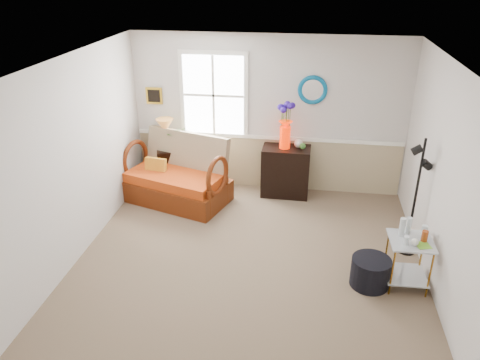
# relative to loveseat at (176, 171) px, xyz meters

# --- Properties ---
(floor) EXTENTS (4.50, 5.00, 0.01)m
(floor) POSITION_rel_loveseat_xyz_m (1.40, -1.74, -0.53)
(floor) COLOR brown
(floor) RESTS_ON ground
(ceiling) EXTENTS (4.50, 5.00, 0.01)m
(ceiling) POSITION_rel_loveseat_xyz_m (1.40, -1.74, 2.07)
(ceiling) COLOR white
(ceiling) RESTS_ON walls
(walls) EXTENTS (4.51, 5.01, 2.60)m
(walls) POSITION_rel_loveseat_xyz_m (1.40, -1.74, 0.77)
(walls) COLOR silver
(walls) RESTS_ON floor
(wainscot) EXTENTS (4.46, 0.02, 0.90)m
(wainscot) POSITION_rel_loveseat_xyz_m (1.40, 0.74, -0.08)
(wainscot) COLOR tan
(wainscot) RESTS_ON walls
(chair_rail) EXTENTS (4.46, 0.04, 0.06)m
(chair_rail) POSITION_rel_loveseat_xyz_m (1.40, 0.73, 0.39)
(chair_rail) COLOR white
(chair_rail) RESTS_ON walls
(window) EXTENTS (1.14, 0.06, 1.44)m
(window) POSITION_rel_loveseat_xyz_m (0.50, 0.73, 1.07)
(window) COLOR white
(window) RESTS_ON walls
(picture) EXTENTS (0.28, 0.03, 0.28)m
(picture) POSITION_rel_loveseat_xyz_m (-0.52, 0.74, 1.02)
(picture) COLOR #B68B22
(picture) RESTS_ON walls
(mirror) EXTENTS (0.47, 0.07, 0.47)m
(mirror) POSITION_rel_loveseat_xyz_m (2.10, 0.74, 1.22)
(mirror) COLOR #02709A
(mirror) RESTS_ON walls
(loveseat) EXTENTS (1.84, 1.38, 1.07)m
(loveseat) POSITION_rel_loveseat_xyz_m (0.00, 0.00, 0.00)
(loveseat) COLOR maroon
(loveseat) RESTS_ON floor
(throw_pillow) EXTENTS (0.36, 0.14, 0.35)m
(throw_pillow) POSITION_rel_loveseat_xyz_m (-0.35, 0.05, -0.01)
(throw_pillow) COLOR #C95C0D
(throw_pillow) RESTS_ON loveseat
(lamp_stand) EXTENTS (0.49, 0.49, 0.69)m
(lamp_stand) POSITION_rel_loveseat_xyz_m (-0.27, 0.53, -0.19)
(lamp_stand) COLOR black
(lamp_stand) RESTS_ON floor
(table_lamp) EXTENTS (0.40, 0.40, 0.53)m
(table_lamp) POSITION_rel_loveseat_xyz_m (-0.31, 0.54, 0.42)
(table_lamp) COLOR #B37231
(table_lamp) RESTS_ON lamp_stand
(potted_plant) EXTENTS (0.51, 0.53, 0.31)m
(potted_plant) POSITION_rel_loveseat_xyz_m (-0.12, 0.56, 0.31)
(potted_plant) COLOR #386C29
(potted_plant) RESTS_ON lamp_stand
(cabinet) EXTENTS (0.79, 0.51, 0.84)m
(cabinet) POSITION_rel_loveseat_xyz_m (1.74, 0.52, -0.11)
(cabinet) COLOR black
(cabinet) RESTS_ON floor
(flower_vase) EXTENTS (0.27, 0.27, 0.76)m
(flower_vase) POSITION_rel_loveseat_xyz_m (1.71, 0.50, 0.68)
(flower_vase) COLOR #ED2000
(flower_vase) RESTS_ON cabinet
(side_table) EXTENTS (0.52, 0.52, 0.64)m
(side_table) POSITION_rel_loveseat_xyz_m (3.35, -1.75, -0.22)
(side_table) COLOR #A26E1D
(side_table) RESTS_ON floor
(tabletop_items) EXTENTS (0.48, 0.48, 0.23)m
(tabletop_items) POSITION_rel_loveseat_xyz_m (3.38, -1.72, 0.22)
(tabletop_items) COLOR silver
(tabletop_items) RESTS_ON side_table
(floor_lamp) EXTENTS (0.24, 0.24, 1.64)m
(floor_lamp) POSITION_rel_loveseat_xyz_m (3.50, -0.99, 0.29)
(floor_lamp) COLOR black
(floor_lamp) RESTS_ON floor
(ottoman) EXTENTS (0.56, 0.56, 0.37)m
(ottoman) POSITION_rel_loveseat_xyz_m (2.93, -1.81, -0.35)
(ottoman) COLOR black
(ottoman) RESTS_ON floor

